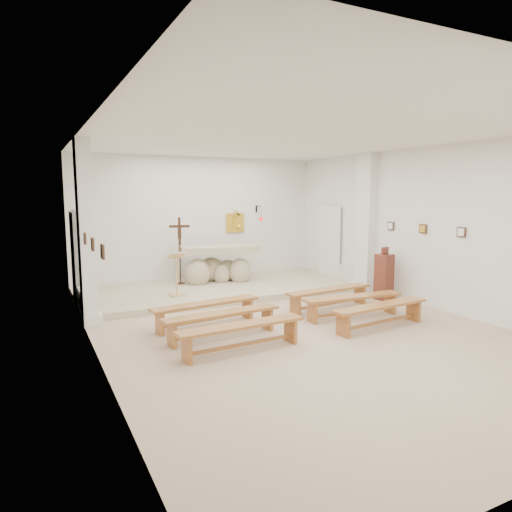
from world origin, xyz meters
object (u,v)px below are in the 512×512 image
crucifix_stand (180,246)px  donation_pedestal (384,277)px  bench_right_third (381,310)px  bench_right_front (329,294)px  bench_left_third (242,331)px  lectern (177,274)px  altar (218,267)px  bench_left_second (222,319)px  bench_left_front (206,308)px  bench_right_second (353,301)px

crucifix_stand → donation_pedestal: (3.95, -3.27, -0.60)m
bench_right_third → crucifix_stand: bearing=108.6°
bench_right_front → bench_left_third: same height
lectern → crucifix_stand: crucifix_stand is taller
donation_pedestal → bench_right_front: size_ratio=0.57×
altar → donation_pedestal: bearing=-37.7°
altar → lectern: 1.91m
donation_pedestal → bench_right_front: bearing=175.9°
altar → bench_left_second: size_ratio=0.99×
crucifix_stand → bench_right_third: (2.26, -5.04, -0.81)m
bench_right_front → bench_left_third: size_ratio=1.00×
bench_left_second → bench_left_third: size_ratio=1.00×
donation_pedestal → bench_right_third: (-1.68, -1.77, -0.21)m
crucifix_stand → bench_left_front: bearing=-83.7°
bench_right_front → bench_right_second: size_ratio=1.00×
bench_left_second → bench_right_second: same height
crucifix_stand → bench_right_second: (2.26, -4.24, -0.81)m
bench_right_third → bench_left_third: bearing=174.4°
altar → donation_pedestal: donation_pedestal is taller
donation_pedestal → bench_left_third: bearing=-168.4°
bench_right_second → donation_pedestal: bearing=34.0°
bench_right_second → crucifix_stand: bearing=122.2°
lectern → bench_right_third: bearing=-57.9°
bench_left_front → bench_left_second: same height
donation_pedestal → bench_right_front: donation_pedestal is taller
donation_pedestal → bench_left_second: 4.63m
lectern → bench_left_second: 2.93m
bench_right_second → bench_right_front: bearing=94.1°
bench_left_front → bench_right_third: 3.26m
bench_right_front → bench_right_second: (0.00, -0.80, 0.00)m
bench_right_second → bench_right_third: bearing=-85.9°
donation_pedestal → bench_left_front: (-4.52, -0.17, -0.21)m
bench_right_third → donation_pedestal: bearing=40.9°
lectern → bench_left_second: bearing=-96.1°
altar → bench_left_front: bearing=-106.5°
bench_right_front → bench_right_second: same height
crucifix_stand → donation_pedestal: crucifix_stand is taller
donation_pedestal → bench_right_second: donation_pedestal is taller
bench_right_front → bench_left_second: same height
crucifix_stand → bench_left_front: crucifix_stand is taller
crucifix_stand → donation_pedestal: 5.16m
bench_left_front → bench_left_second: size_ratio=1.00×
bench_left_third → lectern: bearing=85.2°
altar → bench_right_third: bearing=-66.5°
bench_left_front → bench_right_second: (2.84, -0.80, 0.00)m
altar → donation_pedestal: 4.29m
altar → bench_right_third: size_ratio=0.99×
donation_pedestal → bench_left_second: size_ratio=0.58×
altar → bench_left_third: 5.15m
bench_left_second → crucifix_stand: bearing=77.2°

